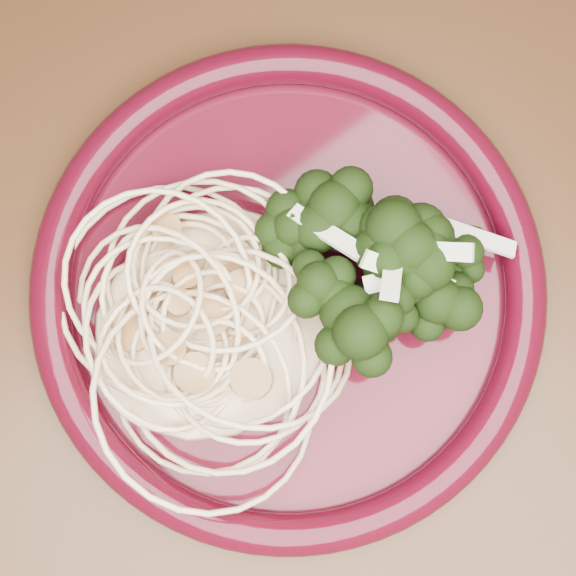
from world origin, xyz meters
The scene contains 6 objects.
dining_table centered at (0.00, 0.00, 0.65)m, with size 1.20×0.80×0.75m.
dinner_plate centered at (0.03, 0.07, 0.76)m, with size 0.38×0.38×0.03m.
spaghetti_pile centered at (-0.02, 0.08, 0.77)m, with size 0.16×0.14×0.04m, color beige.
scallop_cluster centered at (-0.02, 0.08, 0.81)m, with size 0.12×0.12×0.04m, color #AF7E43, non-canonical shape.
broccoli_pile centered at (0.09, 0.06, 0.79)m, with size 0.10×0.17×0.06m, color black.
onion_garnish centered at (0.09, 0.06, 0.82)m, with size 0.07×0.11×0.05m, color silver, non-canonical shape.
Camera 1 is at (-0.02, 0.01, 1.26)m, focal length 50.00 mm.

